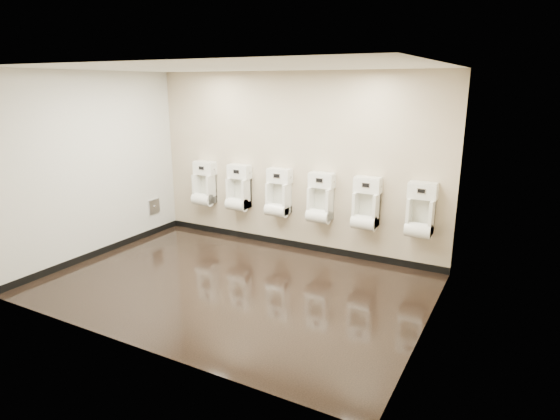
# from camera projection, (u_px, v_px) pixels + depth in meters

# --- Properties ---
(ground) EXTENTS (5.00, 3.50, 0.00)m
(ground) POSITION_uv_depth(u_px,v_px,m) (233.00, 285.00, 6.27)
(ground) COLOR black
(ground) RESTS_ON ground
(ceiling) EXTENTS (5.00, 3.50, 0.00)m
(ceiling) POSITION_uv_depth(u_px,v_px,m) (227.00, 67.00, 5.54)
(ceiling) COLOR silver
(back_wall) EXTENTS (5.00, 0.02, 2.80)m
(back_wall) POSITION_uv_depth(u_px,v_px,m) (293.00, 163.00, 7.39)
(back_wall) COLOR beige
(back_wall) RESTS_ON ground
(front_wall) EXTENTS (5.00, 0.02, 2.80)m
(front_wall) POSITION_uv_depth(u_px,v_px,m) (126.00, 216.00, 4.42)
(front_wall) COLOR beige
(front_wall) RESTS_ON ground
(left_wall) EXTENTS (0.02, 3.50, 2.80)m
(left_wall) POSITION_uv_depth(u_px,v_px,m) (93.00, 166.00, 7.06)
(left_wall) COLOR beige
(left_wall) RESTS_ON ground
(right_wall) EXTENTS (0.02, 3.50, 2.80)m
(right_wall) POSITION_uv_depth(u_px,v_px,m) (434.00, 207.00, 4.76)
(right_wall) COLOR beige
(right_wall) RESTS_ON ground
(tile_overlay_left) EXTENTS (0.01, 3.50, 2.80)m
(tile_overlay_left) POSITION_uv_depth(u_px,v_px,m) (93.00, 166.00, 7.05)
(tile_overlay_left) COLOR silver
(tile_overlay_left) RESTS_ON ground
(skirting_back) EXTENTS (5.00, 0.02, 0.10)m
(skirting_back) POSITION_uv_depth(u_px,v_px,m) (292.00, 244.00, 7.73)
(skirting_back) COLOR black
(skirting_back) RESTS_ON ground
(skirting_left) EXTENTS (0.02, 3.50, 0.10)m
(skirting_left) POSITION_uv_depth(u_px,v_px,m) (103.00, 251.00, 7.41)
(skirting_left) COLOR black
(skirting_left) RESTS_ON ground
(access_panel) EXTENTS (0.04, 0.25, 0.25)m
(access_panel) POSITION_uv_depth(u_px,v_px,m) (154.00, 206.00, 8.30)
(access_panel) COLOR #9E9EA3
(access_panel) RESTS_ON left_wall
(urinal_0) EXTENTS (0.40, 0.30, 0.75)m
(urinal_0) POSITION_uv_depth(u_px,v_px,m) (204.00, 187.00, 8.19)
(urinal_0) COLOR white
(urinal_0) RESTS_ON back_wall
(urinal_1) EXTENTS (0.40, 0.30, 0.75)m
(urinal_1) POSITION_uv_depth(u_px,v_px,m) (239.00, 191.00, 7.86)
(urinal_1) COLOR white
(urinal_1) RESTS_ON back_wall
(urinal_2) EXTENTS (0.40, 0.30, 0.75)m
(urinal_2) POSITION_uv_depth(u_px,v_px,m) (278.00, 196.00, 7.51)
(urinal_2) COLOR white
(urinal_2) RESTS_ON back_wall
(urinal_3) EXTENTS (0.40, 0.30, 0.75)m
(urinal_3) POSITION_uv_depth(u_px,v_px,m) (320.00, 202.00, 7.17)
(urinal_3) COLOR white
(urinal_3) RESTS_ON back_wall
(urinal_4) EXTENTS (0.40, 0.30, 0.75)m
(urinal_4) POSITION_uv_depth(u_px,v_px,m) (366.00, 207.00, 6.84)
(urinal_4) COLOR white
(urinal_4) RESTS_ON back_wall
(urinal_5) EXTENTS (0.40, 0.30, 0.75)m
(urinal_5) POSITION_uv_depth(u_px,v_px,m) (420.00, 214.00, 6.47)
(urinal_5) COLOR white
(urinal_5) RESTS_ON back_wall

